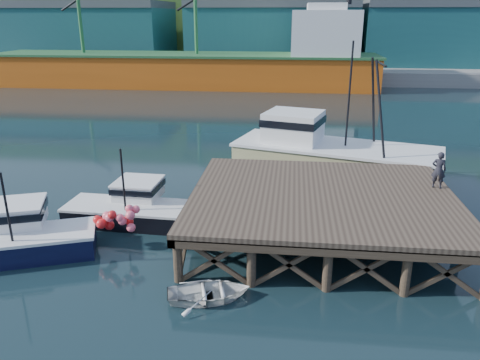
# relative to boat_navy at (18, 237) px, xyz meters

# --- Properties ---
(ground) EXTENTS (300.00, 300.00, 0.00)m
(ground) POSITION_rel_boat_navy_xyz_m (7.61, 3.27, -0.81)
(ground) COLOR black
(ground) RESTS_ON ground
(wharf) EXTENTS (12.00, 10.00, 2.62)m
(wharf) POSITION_rel_boat_navy_xyz_m (13.11, 3.08, 1.13)
(wharf) COLOR brown
(wharf) RESTS_ON ground
(far_quay) EXTENTS (160.00, 40.00, 2.00)m
(far_quay) POSITION_rel_boat_navy_xyz_m (7.61, 73.27, 0.19)
(far_quay) COLOR gray
(far_quay) RESTS_ON ground
(warehouse_left) EXTENTS (32.00, 16.00, 9.00)m
(warehouse_left) POSITION_rel_boat_navy_xyz_m (-27.39, 68.27, 5.69)
(warehouse_left) COLOR #1A5856
(warehouse_left) RESTS_ON far_quay
(warehouse_mid) EXTENTS (28.00, 16.00, 9.00)m
(warehouse_mid) POSITION_rel_boat_navy_xyz_m (7.61, 68.27, 5.69)
(warehouse_mid) COLOR #1A5856
(warehouse_mid) RESTS_ON far_quay
(warehouse_right) EXTENTS (30.00, 16.00, 9.00)m
(warehouse_right) POSITION_rel_boat_navy_xyz_m (37.61, 68.27, 5.69)
(warehouse_right) COLOR #1A5856
(warehouse_right) RESTS_ON far_quay
(cargo_ship) EXTENTS (55.50, 10.00, 13.75)m
(cargo_ship) POSITION_rel_boat_navy_xyz_m (-0.86, 51.27, 2.50)
(cargo_ship) COLOR #D45A13
(cargo_ship) RESTS_ON ground
(hillside) EXTENTS (220.00, 50.00, 22.00)m
(hillside) POSITION_rel_boat_navy_xyz_m (7.61, 103.27, 10.19)
(hillside) COLOR #2D511E
(hillside) RESTS_ON ground
(boat_navy) EXTENTS (6.88, 4.70, 4.04)m
(boat_navy) POSITION_rel_boat_navy_xyz_m (0.00, 0.00, 0.00)
(boat_navy) COLOR black
(boat_navy) RESTS_ON ground
(boat_black) EXTENTS (6.61, 5.56, 4.02)m
(boat_black) POSITION_rel_boat_navy_xyz_m (3.79, 3.96, -0.07)
(boat_black) COLOR black
(boat_black) RESTS_ON ground
(trawler) EXTENTS (13.39, 7.88, 8.46)m
(trawler) POSITION_rel_boat_navy_xyz_m (14.11, 11.77, 0.93)
(trawler) COLOR tan
(trawler) RESTS_ON ground
(dinghy) EXTENTS (3.49, 2.89, 0.63)m
(dinghy) POSITION_rel_boat_navy_xyz_m (8.81, -2.53, -0.50)
(dinghy) COLOR silver
(dinghy) RESTS_ON ground
(dockworker) EXTENTS (0.74, 0.60, 1.76)m
(dockworker) POSITION_rel_boat_navy_xyz_m (18.51, 4.69, 2.19)
(dockworker) COLOR black
(dockworker) RESTS_ON wharf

